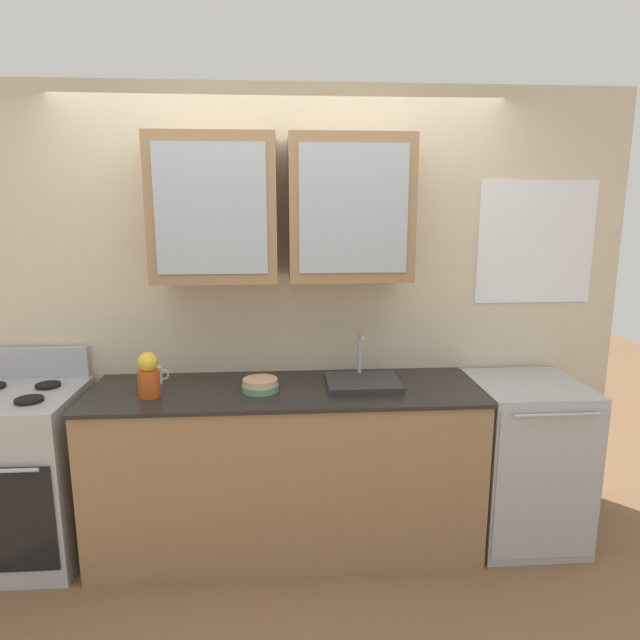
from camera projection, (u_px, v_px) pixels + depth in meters
name	position (u px, v px, depth m)	size (l,w,h in m)	color
ground_plane	(287.00, 542.00, 3.21)	(10.00, 10.00, 0.00)	brown
back_wall_unit	(285.00, 286.00, 3.23)	(4.05, 0.48, 2.57)	beige
counter	(286.00, 468.00, 3.12)	(2.12, 0.67, 0.93)	#93704C
stove_range	(19.00, 475.00, 3.02)	(0.66, 0.68, 1.11)	#ADAFB5
sink_faucet	(363.00, 381.00, 3.09)	(0.40, 0.33, 0.27)	#2D2D30
bowl_stack	(260.00, 385.00, 2.98)	(0.20, 0.20, 0.07)	#669972
vase	(149.00, 375.00, 2.88)	(0.11, 0.11, 0.24)	#BF4C19
cup_near_sink	(155.00, 376.00, 3.09)	(0.12, 0.08, 0.10)	silver
dishwasher	(524.00, 460.00, 3.21)	(0.60, 0.65, 0.93)	#ADAFB5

